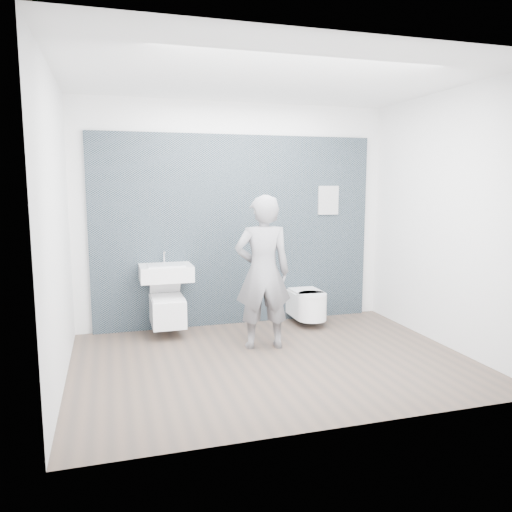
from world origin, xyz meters
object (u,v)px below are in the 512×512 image
object	(u,v)px
visitor	(263,273)
toilet_rounded	(308,304)
toilet_square	(167,309)
washbasin	(166,272)

from	to	relation	value
visitor	toilet_rounded	bearing A→B (deg)	-132.21
toilet_square	visitor	bearing A→B (deg)	-37.43
washbasin	visitor	distance (m)	1.24
toilet_rounded	toilet_square	bearing A→B (deg)	178.54
toilet_square	visitor	distance (m)	1.32
toilet_square	toilet_rounded	distance (m)	1.78
visitor	toilet_square	bearing A→B (deg)	-29.60
toilet_rounded	visitor	size ratio (longest dim) A/B	0.38
toilet_rounded	visitor	bearing A→B (deg)	-140.04
washbasin	visitor	world-z (taller)	visitor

